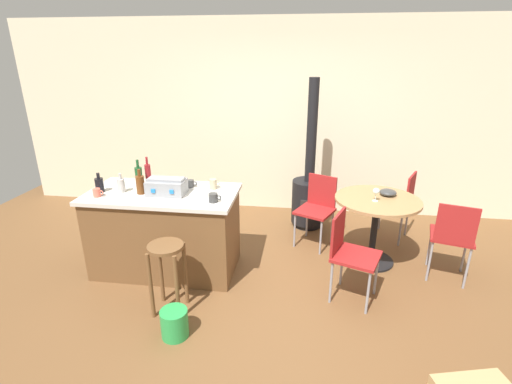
# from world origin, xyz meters

# --- Properties ---
(ground_plane) EXTENTS (8.80, 8.80, 0.00)m
(ground_plane) POSITION_xyz_m (0.00, 0.00, 0.00)
(ground_plane) COLOR brown
(back_wall) EXTENTS (8.00, 0.10, 2.70)m
(back_wall) POSITION_xyz_m (0.00, 2.30, 1.35)
(back_wall) COLOR beige
(back_wall) RESTS_ON ground_plane
(kitchen_island) EXTENTS (1.53, 0.79, 0.89)m
(kitchen_island) POSITION_xyz_m (-1.13, 0.37, 0.45)
(kitchen_island) COLOR brown
(kitchen_island) RESTS_ON ground_plane
(wooden_stool) EXTENTS (0.31, 0.31, 0.67)m
(wooden_stool) POSITION_xyz_m (-0.86, -0.32, 0.48)
(wooden_stool) COLOR brown
(wooden_stool) RESTS_ON ground_plane
(dining_table) EXTENTS (0.90, 0.90, 0.76)m
(dining_table) POSITION_xyz_m (1.10, 0.81, 0.58)
(dining_table) COLOR black
(dining_table) RESTS_ON ground_plane
(folding_chair_near) EXTENTS (0.53, 0.53, 0.85)m
(folding_chair_near) POSITION_xyz_m (0.48, 1.18, 0.50)
(folding_chair_near) COLOR maroon
(folding_chair_near) RESTS_ON ground_plane
(folding_chair_far) EXTENTS (0.52, 0.52, 0.85)m
(folding_chair_far) POSITION_xyz_m (0.75, 0.11, 0.50)
(folding_chair_far) COLOR maroon
(folding_chair_far) RESTS_ON ground_plane
(folding_chair_left) EXTENTS (0.49, 0.49, 0.87)m
(folding_chair_left) POSITION_xyz_m (1.80, 0.54, 0.52)
(folding_chair_left) COLOR maroon
(folding_chair_left) RESTS_ON ground_plane
(folding_chair_right) EXTENTS (0.53, 0.53, 0.87)m
(folding_chair_right) POSITION_xyz_m (1.47, 1.43, 0.52)
(folding_chair_right) COLOR maroon
(folding_chair_right) RESTS_ON ground_plane
(wood_stove) EXTENTS (0.44, 0.45, 1.96)m
(wood_stove) POSITION_xyz_m (0.37, 1.67, 0.48)
(wood_stove) COLOR black
(wood_stove) RESTS_ON ground_plane
(toolbox) EXTENTS (0.37, 0.24, 0.17)m
(toolbox) POSITION_xyz_m (-1.06, 0.32, 0.97)
(toolbox) COLOR gray
(toolbox) RESTS_ON kitchen_island
(bottle_0) EXTENTS (0.08, 0.08, 0.25)m
(bottle_0) POSITION_xyz_m (-1.32, 0.30, 0.99)
(bottle_0) COLOR #603314
(bottle_0) RESTS_ON kitchen_island
(bottle_1) EXTENTS (0.06, 0.06, 0.30)m
(bottle_1) POSITION_xyz_m (-1.37, 0.60, 1.00)
(bottle_1) COLOR maroon
(bottle_1) RESTS_ON kitchen_island
(bottle_2) EXTENTS (0.07, 0.07, 0.20)m
(bottle_2) POSITION_xyz_m (-1.53, 0.31, 0.96)
(bottle_2) COLOR #B7B2AD
(bottle_2) RESTS_ON kitchen_island
(bottle_3) EXTENTS (0.07, 0.07, 0.30)m
(bottle_3) POSITION_xyz_m (-1.42, 0.50, 1.00)
(bottle_3) COLOR #194C23
(bottle_3) RESTS_ON kitchen_island
(bottle_4) EXTENTS (0.08, 0.08, 0.20)m
(bottle_4) POSITION_xyz_m (-1.76, 0.29, 0.97)
(bottle_4) COLOR black
(bottle_4) RESTS_ON kitchen_island
(cup_0) EXTENTS (0.11, 0.07, 0.08)m
(cup_0) POSITION_xyz_m (-0.88, 0.55, 0.93)
(cup_0) COLOR #383838
(cup_0) RESTS_ON kitchen_island
(cup_1) EXTENTS (0.12, 0.09, 0.09)m
(cup_1) POSITION_xyz_m (-0.54, 0.18, 0.93)
(cup_1) COLOR #383838
(cup_1) RESTS_ON kitchen_island
(cup_2) EXTENTS (0.11, 0.08, 0.11)m
(cup_2) POSITION_xyz_m (-0.63, 0.54, 0.94)
(cup_2) COLOR tan
(cup_2) RESTS_ON kitchen_island
(cup_3) EXTENTS (0.11, 0.07, 0.08)m
(cup_3) POSITION_xyz_m (-1.71, 0.16, 0.93)
(cup_3) COLOR #DB6651
(cup_3) RESTS_ON kitchen_island
(wine_glass) EXTENTS (0.07, 0.07, 0.14)m
(wine_glass) POSITION_xyz_m (1.06, 0.74, 0.87)
(wine_glass) COLOR silver
(wine_glass) RESTS_ON dining_table
(serving_bowl) EXTENTS (0.18, 0.18, 0.07)m
(serving_bowl) POSITION_xyz_m (1.22, 0.93, 0.80)
(serving_bowl) COLOR #383838
(serving_bowl) RESTS_ON dining_table
(plastic_bucket) EXTENTS (0.23, 0.23, 0.25)m
(plastic_bucket) POSITION_xyz_m (-0.70, -0.64, 0.12)
(plastic_bucket) COLOR green
(plastic_bucket) RESTS_ON ground_plane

